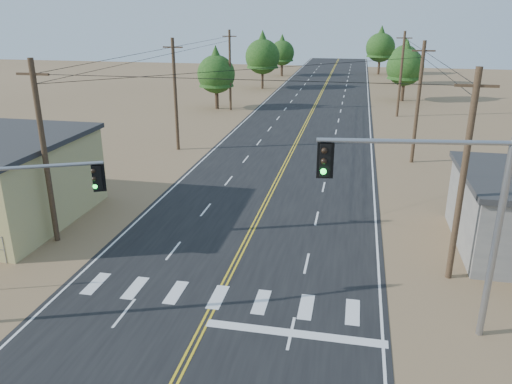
# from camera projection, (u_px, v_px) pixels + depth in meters

# --- Properties ---
(road) EXTENTS (15.00, 200.00, 0.02)m
(road) POSITION_uv_depth(u_px,v_px,m) (287.00, 162.00, 42.78)
(road) COLOR black
(road) RESTS_ON ground
(utility_pole_left_near) EXTENTS (1.80, 0.30, 10.00)m
(utility_pole_left_near) POSITION_uv_depth(u_px,v_px,m) (44.00, 153.00, 26.41)
(utility_pole_left_near) COLOR #4C3826
(utility_pole_left_near) RESTS_ON ground
(utility_pole_left_mid) EXTENTS (1.80, 0.30, 10.00)m
(utility_pole_left_mid) POSITION_uv_depth(u_px,v_px,m) (175.00, 94.00, 44.83)
(utility_pole_left_mid) COLOR #4C3826
(utility_pole_left_mid) RESTS_ON ground
(utility_pole_left_far) EXTENTS (1.80, 0.30, 10.00)m
(utility_pole_left_far) POSITION_uv_depth(u_px,v_px,m) (230.00, 70.00, 63.25)
(utility_pole_left_far) COLOR #4C3826
(utility_pole_left_far) RESTS_ON ground
(utility_pole_right_near) EXTENTS (1.80, 0.30, 10.00)m
(utility_pole_right_near) POSITION_uv_depth(u_px,v_px,m) (463.00, 177.00, 22.50)
(utility_pole_right_near) COLOR #4C3826
(utility_pole_right_near) RESTS_ON ground
(utility_pole_right_mid) EXTENTS (1.80, 0.30, 10.00)m
(utility_pole_right_mid) POSITION_uv_depth(u_px,v_px,m) (418.00, 102.00, 40.92)
(utility_pole_right_mid) COLOR #4C3826
(utility_pole_right_mid) RESTS_ON ground
(utility_pole_right_far) EXTENTS (1.80, 0.30, 10.00)m
(utility_pole_right_far) POSITION_uv_depth(u_px,v_px,m) (401.00, 74.00, 59.34)
(utility_pole_right_far) COLOR #4C3826
(utility_pole_right_far) RESTS_ON ground
(signal_mast_right) EXTENTS (6.89, 1.29, 8.09)m
(signal_mast_right) POSITION_uv_depth(u_px,v_px,m) (446.00, 206.00, 18.23)
(signal_mast_right) COLOR gray
(signal_mast_right) RESTS_ON ground
(tree_left_near) EXTENTS (4.87, 4.87, 8.12)m
(tree_left_near) POSITION_uv_depth(u_px,v_px,m) (216.00, 70.00, 64.23)
(tree_left_near) COLOR #3F2D1E
(tree_left_near) RESTS_ON ground
(tree_left_mid) EXTENTS (5.61, 5.61, 9.34)m
(tree_left_mid) POSITION_uv_depth(u_px,v_px,m) (263.00, 53.00, 81.01)
(tree_left_mid) COLOR #3F2D1E
(tree_left_mid) RESTS_ON ground
(tree_left_far) EXTENTS (4.81, 4.81, 8.02)m
(tree_left_far) POSITION_uv_depth(u_px,v_px,m) (282.00, 50.00, 97.39)
(tree_left_far) COLOR #3F2D1E
(tree_left_far) RESTS_ON ground
(tree_right_near) EXTENTS (5.17, 5.17, 8.61)m
(tree_right_near) POSITION_uv_depth(u_px,v_px,m) (405.00, 63.00, 69.84)
(tree_right_near) COLOR #3F2D1E
(tree_right_near) RESTS_ON ground
(tree_right_mid) EXTENTS (4.70, 4.70, 7.84)m
(tree_right_mid) POSITION_uv_depth(u_px,v_px,m) (405.00, 56.00, 86.71)
(tree_right_mid) COLOR #3F2D1E
(tree_right_mid) RESTS_ON ground
(tree_right_far) EXTENTS (5.73, 5.73, 9.55)m
(tree_right_far) POSITION_uv_depth(u_px,v_px,m) (381.00, 44.00, 99.52)
(tree_right_far) COLOR #3F2D1E
(tree_right_far) RESTS_ON ground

